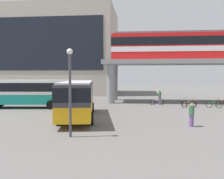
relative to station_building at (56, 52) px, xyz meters
name	(u,v)px	position (x,y,z in m)	size (l,w,h in m)	color
ground_plane	(103,105)	(12.80, -20.29, -8.61)	(120.00, 120.00, 0.00)	#605E5B
station_building	(56,52)	(0.00, 0.00, 0.00)	(24.55, 15.46, 17.21)	#B2A899
elevated_platform	(205,66)	(26.28, -16.22, -3.63)	(27.83, 6.14, 5.86)	gray
train	(199,46)	(25.49, -16.22, -0.78)	(23.96, 2.96, 3.84)	red
bus_main	(78,96)	(12.05, -30.93, -6.62)	(4.37, 11.31, 3.22)	orange
bus_secondary	(26,91)	(4.51, -24.56, -6.62)	(11.26, 3.78, 3.22)	teal
bicycle_blue	(189,103)	(23.39, -20.78, -8.25)	(1.67, 0.75, 1.04)	black
bicycle_orange	(189,104)	(23.17, -22.18, -8.25)	(1.78, 0.29, 1.04)	black
bicycle_silver	(157,102)	(19.62, -19.94, -8.25)	(1.79, 0.19, 1.04)	black
bicycle_green	(214,105)	(25.97, -22.18, -8.25)	(1.75, 0.50, 1.04)	black
bicycle_red	(222,103)	(27.54, -19.93, -8.25)	(1.71, 0.64, 1.04)	black
pedestrian_by_bike_rack	(160,98)	(20.07, -18.70, -7.78)	(0.38, 0.47, 1.75)	#724C8C
pedestrian_walking_across	(192,116)	(21.21, -33.63, -7.80)	(0.43, 0.48, 1.71)	#724C8C
lamp_post	(70,84)	(13.25, -37.70, -5.39)	(0.36, 0.36, 5.34)	#3F3F44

